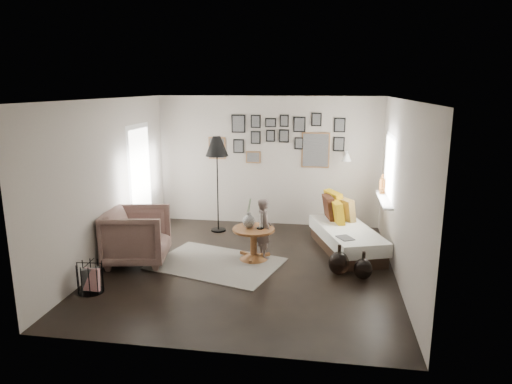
% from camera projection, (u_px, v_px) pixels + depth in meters
% --- Properties ---
extents(ground, '(4.80, 4.80, 0.00)m').
position_uv_depth(ground, '(248.00, 267.00, 7.21)').
color(ground, black).
rests_on(ground, ground).
extents(wall_back, '(4.50, 0.00, 4.50)m').
position_uv_depth(wall_back, '(268.00, 161.00, 9.23)').
color(wall_back, '#A59C90').
rests_on(wall_back, ground).
extents(wall_front, '(4.50, 0.00, 4.50)m').
position_uv_depth(wall_front, '(207.00, 237.00, 4.61)').
color(wall_front, '#A59C90').
rests_on(wall_front, ground).
extents(wall_left, '(0.00, 4.80, 4.80)m').
position_uv_depth(wall_left, '(109.00, 182.00, 7.25)').
color(wall_left, '#A59C90').
rests_on(wall_left, ground).
extents(wall_right, '(0.00, 4.80, 4.80)m').
position_uv_depth(wall_right, '(401.00, 192.00, 6.58)').
color(wall_right, '#A59C90').
rests_on(wall_right, ground).
extents(ceiling, '(4.80, 4.80, 0.00)m').
position_uv_depth(ceiling, '(247.00, 99.00, 6.62)').
color(ceiling, white).
rests_on(ceiling, wall_back).
extents(door_left, '(0.00, 2.14, 2.14)m').
position_uv_depth(door_left, '(140.00, 182.00, 8.46)').
color(door_left, white).
rests_on(door_left, wall_left).
extents(window_right, '(0.15, 1.32, 1.30)m').
position_uv_depth(window_right, '(383.00, 195.00, 7.96)').
color(window_right, white).
rests_on(window_right, wall_right).
extents(gallery_wall, '(2.74, 0.03, 1.08)m').
position_uv_depth(gallery_wall, '(282.00, 140.00, 9.07)').
color(gallery_wall, brown).
rests_on(gallery_wall, wall_back).
extents(wall_sconce, '(0.18, 0.36, 0.16)m').
position_uv_depth(wall_sconce, '(347.00, 157.00, 8.70)').
color(wall_sconce, white).
rests_on(wall_sconce, wall_back).
extents(rug, '(2.26, 1.86, 0.01)m').
position_uv_depth(rug, '(216.00, 263.00, 7.33)').
color(rug, '#BBB5A4').
rests_on(rug, ground).
extents(pedestal_table, '(0.68, 0.68, 0.54)m').
position_uv_depth(pedestal_table, '(254.00, 245.00, 7.45)').
color(pedestal_table, brown).
rests_on(pedestal_table, ground).
extents(vase, '(0.20, 0.20, 0.49)m').
position_uv_depth(vase, '(249.00, 219.00, 7.38)').
color(vase, black).
rests_on(vase, pedestal_table).
extents(candles, '(0.12, 0.12, 0.25)m').
position_uv_depth(candles, '(260.00, 221.00, 7.34)').
color(candles, black).
rests_on(candles, pedestal_table).
extents(daybed, '(1.34, 1.99, 0.90)m').
position_uv_depth(daybed, '(346.00, 234.00, 7.91)').
color(daybed, black).
rests_on(daybed, ground).
extents(magazine_on_daybed, '(0.31, 0.34, 0.01)m').
position_uv_depth(magazine_on_daybed, '(345.00, 238.00, 7.27)').
color(magazine_on_daybed, black).
rests_on(magazine_on_daybed, daybed).
extents(armchair, '(1.13, 1.11, 0.89)m').
position_uv_depth(armchair, '(137.00, 236.00, 7.30)').
color(armchair, brown).
rests_on(armchair, ground).
extents(armchair_cushion, '(0.46, 0.47, 0.18)m').
position_uv_depth(armchair_cushion, '(140.00, 233.00, 7.34)').
color(armchair_cushion, beige).
rests_on(armchair_cushion, armchair).
extents(floor_lamp, '(0.44, 0.44, 1.86)m').
position_uv_depth(floor_lamp, '(217.00, 150.00, 8.64)').
color(floor_lamp, black).
rests_on(floor_lamp, ground).
extents(magazine_basket, '(0.37, 0.37, 0.42)m').
position_uv_depth(magazine_basket, '(90.00, 278.00, 6.29)').
color(magazine_basket, black).
rests_on(magazine_basket, ground).
extents(demijohn_large, '(0.31, 0.31, 0.47)m').
position_uv_depth(demijohn_large, '(339.00, 263.00, 6.87)').
color(demijohn_large, black).
rests_on(demijohn_large, ground).
extents(demijohn_small, '(0.28, 0.28, 0.43)m').
position_uv_depth(demijohn_small, '(363.00, 269.00, 6.71)').
color(demijohn_small, black).
rests_on(demijohn_small, ground).
extents(child, '(0.38, 0.44, 1.01)m').
position_uv_depth(child, '(264.00, 228.00, 7.48)').
color(child, brown).
rests_on(child, ground).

